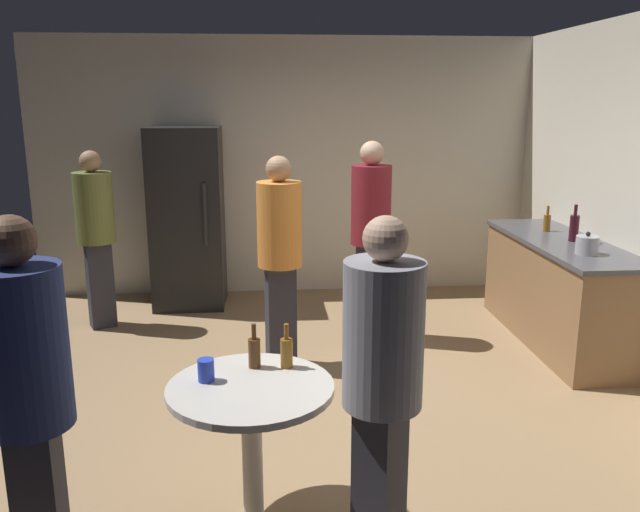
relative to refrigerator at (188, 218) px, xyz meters
The scene contains 16 objects.
ground_plane 2.60m from the refrigerator, 65.41° to the right, with size 5.20×5.20×0.10m, color #9E7C56.
wall_back 1.18m from the refrigerator, 23.14° to the left, with size 5.32×0.06×2.70m, color silver.
refrigerator is the anchor object (origin of this frame).
kitchen_counter 3.58m from the refrigerator, 22.21° to the right, with size 0.64×1.99×0.90m.
kettle 3.73m from the refrigerator, 29.66° to the right, with size 0.24×0.17×0.18m.
wine_bottle_on_counter 3.63m from the refrigerator, 22.43° to the right, with size 0.08×0.08×0.31m.
beer_bottle_on_counter 3.45m from the refrigerator, 16.10° to the right, with size 0.06×0.06×0.23m.
foreground_table 3.71m from the refrigerator, 79.05° to the right, with size 0.80×0.80×0.73m.
beer_bottle_amber 3.54m from the refrigerator, 75.60° to the right, with size 0.06×0.06×0.23m.
beer_bottle_brown 3.49m from the refrigerator, 78.11° to the right, with size 0.06×0.06×0.23m.
plastic_cup_blue 3.60m from the refrigerator, 82.17° to the right, with size 0.08×0.08×0.11m, color blue.
person_in_gray_shirt 4.19m from the refrigerator, 72.38° to the right, with size 0.48×0.48×1.61m.
person_in_orange_shirt 1.90m from the refrigerator, 62.08° to the right, with size 0.40×0.40×1.65m.
person_in_maroon_shirt 2.02m from the refrigerator, 33.77° to the right, with size 0.43×0.43×1.72m.
person_in_olive_shirt 0.98m from the refrigerator, 139.64° to the right, with size 0.45×0.45×1.62m.
person_in_navy_shirt 4.09m from the refrigerator, 92.00° to the right, with size 0.37×0.37×1.65m.
Camera 1 is at (-0.21, -4.28, 2.05)m, focal length 36.21 mm.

